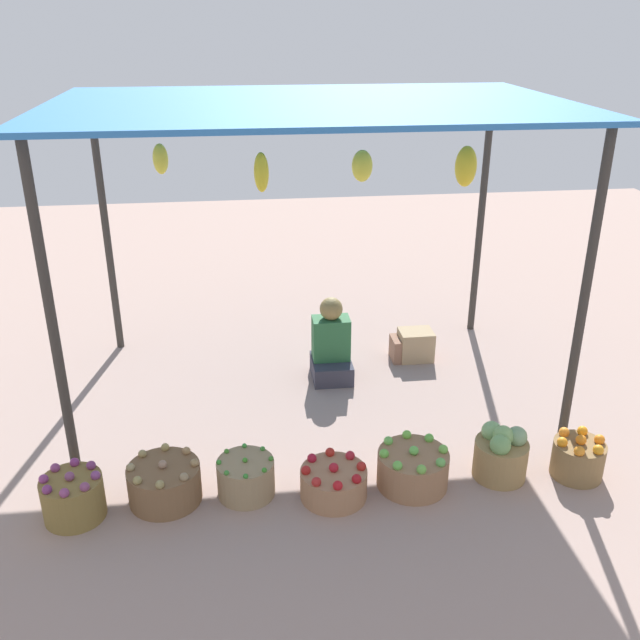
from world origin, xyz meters
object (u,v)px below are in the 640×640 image
at_px(basket_cabbages, 501,454).
at_px(basket_oranges, 578,458).
at_px(wooden_crate_near_vendor, 412,348).
at_px(basket_red_apples, 334,483).
at_px(basket_purple_onions, 73,497).
at_px(basket_green_chilies, 246,477).
at_px(wooden_crate_stacked_rear, 416,345).
at_px(basket_green_apples, 413,468).
at_px(basket_potatoes, 165,483).
at_px(vendor_person, 331,347).

bearing_deg(basket_cabbages, basket_oranges, -5.68).
bearing_deg(wooden_crate_near_vendor, basket_red_apples, -117.51).
relative_size(basket_purple_onions, wooden_crate_near_vendor, 1.02).
xyz_separation_m(basket_purple_onions, basket_green_chilies, (1.16, 0.10, -0.02)).
height_order(basket_oranges, wooden_crate_near_vendor, basket_oranges).
bearing_deg(basket_red_apples, wooden_crate_stacked_rear, 61.65).
relative_size(basket_green_chilies, basket_green_apples, 0.79).
bearing_deg(wooden_crate_near_vendor, basket_potatoes, -139.29).
relative_size(basket_purple_onions, wooden_crate_stacked_rear, 1.27).
height_order(basket_purple_onions, basket_green_apples, basket_purple_onions).
height_order(basket_cabbages, wooden_crate_near_vendor, basket_cabbages).
bearing_deg(vendor_person, wooden_crate_stacked_rear, 16.47).
height_order(basket_oranges, wooden_crate_stacked_rear, basket_oranges).
distance_m(vendor_person, basket_red_apples, 1.79).
xyz_separation_m(basket_green_apples, wooden_crate_near_vendor, (0.47, 1.96, -0.02)).
distance_m(basket_green_apples, wooden_crate_stacked_rear, 2.02).
bearing_deg(basket_oranges, basket_cabbages, 174.32).
relative_size(basket_red_apples, basket_oranges, 1.25).
xyz_separation_m(basket_red_apples, basket_cabbages, (1.24, 0.09, 0.07)).
distance_m(basket_purple_onions, wooden_crate_near_vendor, 3.47).
bearing_deg(basket_red_apples, basket_potatoes, 174.73).
distance_m(vendor_person, basket_green_apples, 1.74).
distance_m(basket_red_apples, basket_green_apples, 0.59).
relative_size(basket_potatoes, wooden_crate_stacked_rear, 1.56).
xyz_separation_m(basket_green_chilies, basket_green_apples, (1.19, -0.04, 0.00)).
height_order(vendor_person, wooden_crate_stacked_rear, vendor_person).
bearing_deg(basket_red_apples, vendor_person, 82.84).
relative_size(basket_cabbages, wooden_crate_stacked_rear, 1.30).
relative_size(basket_purple_onions, basket_green_chilies, 1.01).
xyz_separation_m(basket_oranges, wooden_crate_near_vendor, (-0.76, 1.99, -0.03)).
xyz_separation_m(vendor_person, basket_red_apples, (-0.22, -1.76, -0.18)).
bearing_deg(basket_green_apples, basket_cabbages, 2.22).
distance_m(vendor_person, basket_oranges, 2.36).
bearing_deg(basket_red_apples, basket_purple_onions, -180.00).
bearing_deg(basket_purple_onions, basket_green_apples, 1.59).
bearing_deg(basket_green_apples, basket_potatoes, 178.60).
xyz_separation_m(basket_purple_onions, basket_potatoes, (0.59, 0.11, -0.02)).
bearing_deg(wooden_crate_stacked_rear, basket_green_apples, -104.57).
relative_size(basket_red_apples, basket_green_apples, 0.92).
relative_size(vendor_person, wooden_crate_stacked_rear, 2.41).
bearing_deg(basket_potatoes, wooden_crate_stacked_rear, 40.21).
distance_m(basket_red_apples, wooden_crate_stacked_rear, 2.30).
bearing_deg(basket_purple_onions, basket_cabbages, 1.73).
relative_size(basket_cabbages, wooden_crate_near_vendor, 1.04).
relative_size(basket_potatoes, basket_oranges, 1.35).
xyz_separation_m(basket_green_apples, basket_oranges, (1.23, -0.03, 0.01)).
bearing_deg(basket_oranges, wooden_crate_stacked_rear, 109.94).
xyz_separation_m(basket_cabbages, basket_oranges, (0.57, -0.06, -0.04)).
height_order(basket_green_chilies, basket_oranges, basket_oranges).
xyz_separation_m(basket_potatoes, basket_red_apples, (1.17, -0.11, -0.02)).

